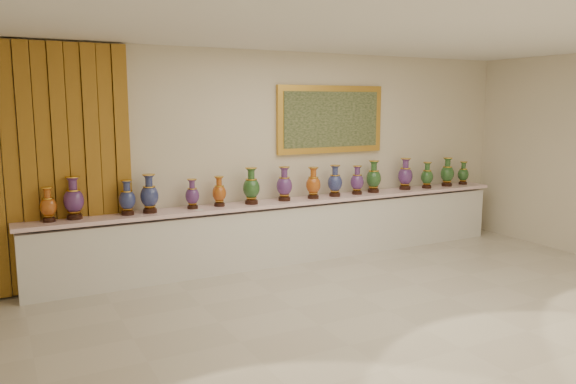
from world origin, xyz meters
name	(u,v)px	position (x,y,z in m)	size (l,w,h in m)	color
ground	(388,310)	(0.00, 0.00, 0.00)	(8.00, 8.00, 0.00)	beige
room	(113,159)	(-2.42, 2.44, 1.58)	(8.00, 8.00, 8.00)	beige
counter	(291,231)	(0.00, 2.27, 0.44)	(7.28, 0.48, 0.90)	white
vase_0	(48,206)	(-3.22, 2.26, 1.08)	(0.22, 0.22, 0.41)	black
vase_1	(74,200)	(-2.93, 2.29, 1.13)	(0.24, 0.24, 0.51)	black
vase_2	(127,199)	(-2.32, 2.25, 1.10)	(0.22, 0.22, 0.44)	black
vase_3	(149,195)	(-2.04, 2.25, 1.12)	(0.23, 0.23, 0.49)	black
vase_4	(192,195)	(-1.47, 2.27, 1.08)	(0.24, 0.24, 0.39)	black
vase_5	(219,193)	(-1.09, 2.28, 1.08)	(0.25, 0.25, 0.41)	black
vase_6	(251,188)	(-0.64, 2.23, 1.13)	(0.27, 0.27, 0.50)	black
vase_7	(284,185)	(-0.12, 2.25, 1.12)	(0.26, 0.26, 0.49)	black
vase_8	(313,184)	(0.33, 2.21, 1.11)	(0.23, 0.23, 0.46)	black
vase_9	(335,182)	(0.72, 2.24, 1.11)	(0.28, 0.28, 0.47)	black
vase_10	(357,181)	(1.12, 2.24, 1.10)	(0.21, 0.21, 0.44)	black
vase_11	(374,178)	(1.45, 2.27, 1.12)	(0.25, 0.25, 0.50)	black
vase_12	(405,175)	(2.08, 2.27, 1.13)	(0.28, 0.28, 0.50)	black
vase_13	(427,176)	(2.48, 2.22, 1.09)	(0.21, 0.21, 0.43)	black
vase_14	(447,173)	(2.94, 2.24, 1.11)	(0.28, 0.28, 0.48)	black
vase_15	(463,174)	(3.32, 2.26, 1.08)	(0.22, 0.22, 0.39)	black
label_card	(199,210)	(-1.43, 2.13, 0.90)	(0.10, 0.06, 0.00)	white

